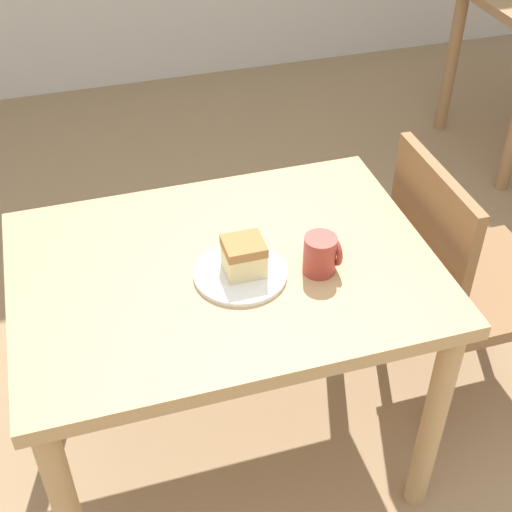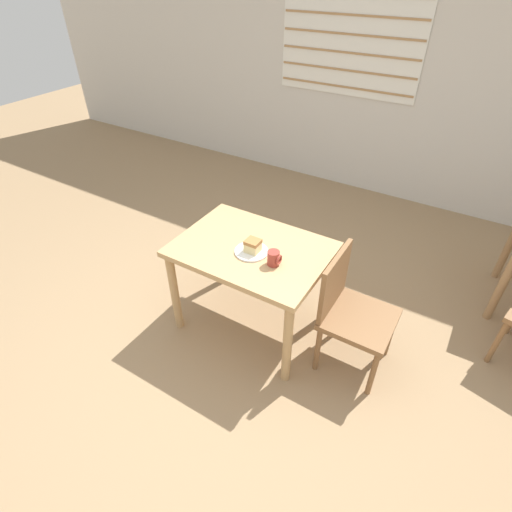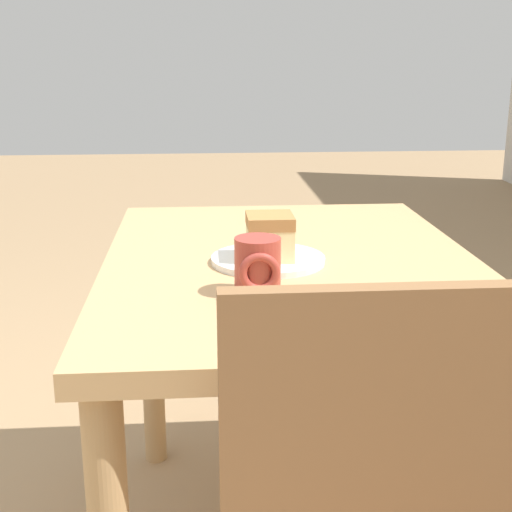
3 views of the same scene
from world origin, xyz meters
The scene contains 5 objects.
dining_table_near centered at (-0.14, 0.45, 0.61)m, with size 1.01×0.74×0.72m.
chair_near_window centered at (0.57, 0.49, 0.46)m, with size 0.43×0.43×0.85m.
plate centered at (-0.11, 0.40, 0.72)m, with size 0.22×0.22×0.01m.
cake_slice centered at (-0.11, 0.40, 0.77)m, with size 0.09×0.09×0.09m.
coffee_mug centered at (0.07, 0.36, 0.77)m, with size 0.09×0.08×0.10m.
Camera 1 is at (-0.44, -0.83, 1.82)m, focal length 50.00 mm.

